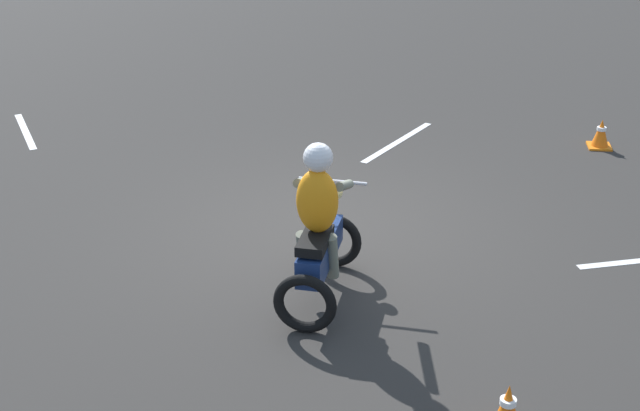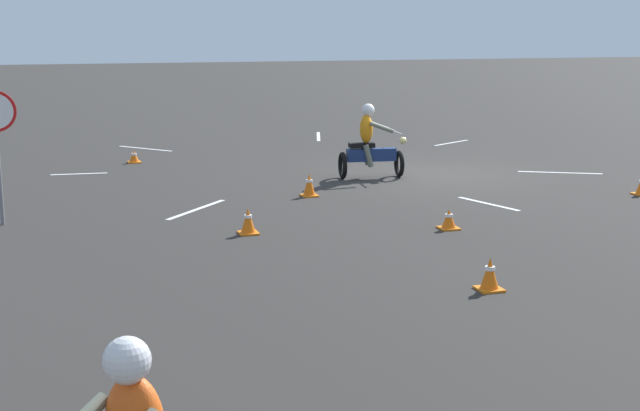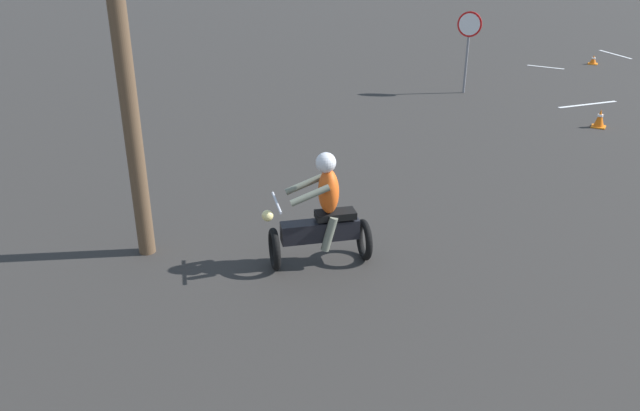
# 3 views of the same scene
# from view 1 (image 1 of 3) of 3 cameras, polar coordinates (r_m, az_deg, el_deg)

# --- Properties ---
(ground_plane) EXTENTS (120.00, 120.00, 0.00)m
(ground_plane) POSITION_cam_1_polar(r_m,az_deg,el_deg) (10.21, 0.44, -1.58)
(ground_plane) COLOR #2D2B28
(motorcycle_rider_foreground) EXTENTS (1.54, 0.78, 1.66)m
(motorcycle_rider_foreground) POSITION_cam_1_polar(r_m,az_deg,el_deg) (8.53, -0.05, -1.77)
(motorcycle_rider_foreground) COLOR black
(motorcycle_rider_foreground) RESTS_ON ground
(traffic_cone_near_left) EXTENTS (0.32, 0.32, 0.46)m
(traffic_cone_near_left) POSITION_cam_1_polar(r_m,az_deg,el_deg) (7.19, 11.89, -12.74)
(traffic_cone_near_left) COLOR orange
(traffic_cone_near_left) RESTS_ON ground
(traffic_cone_near_right) EXTENTS (0.32, 0.32, 0.41)m
(traffic_cone_near_right) POSITION_cam_1_polar(r_m,az_deg,el_deg) (13.17, 17.53, 4.38)
(traffic_cone_near_right) COLOR orange
(traffic_cone_near_right) RESTS_ON ground
(lane_stripe_nw) EXTENTS (1.74, 0.96, 0.01)m
(lane_stripe_nw) POSITION_cam_1_polar(r_m,az_deg,el_deg) (12.87, 5.00, 4.08)
(lane_stripe_nw) COLOR silver
(lane_stripe_nw) RESTS_ON ground
(lane_stripe_sw) EXTENTS (1.47, 0.94, 0.01)m
(lane_stripe_sw) POSITION_cam_1_polar(r_m,az_deg,el_deg) (13.94, -18.34, 4.54)
(lane_stripe_sw) COLOR silver
(lane_stripe_sw) RESTS_ON ground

